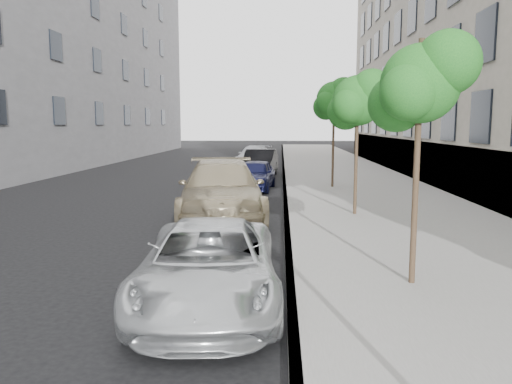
# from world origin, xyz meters

# --- Properties ---
(ground) EXTENTS (160.00, 160.00, 0.00)m
(ground) POSITION_xyz_m (0.00, 0.00, 0.00)
(ground) COLOR black
(ground) RESTS_ON ground
(sidewalk) EXTENTS (6.40, 72.00, 0.14)m
(sidewalk) POSITION_xyz_m (4.30, 24.00, 0.07)
(sidewalk) COLOR gray
(sidewalk) RESTS_ON ground
(curb) EXTENTS (0.15, 72.00, 0.14)m
(curb) POSITION_xyz_m (1.18, 24.00, 0.07)
(curb) COLOR #9E9B93
(curb) RESTS_ON ground
(tree_near) EXTENTS (1.63, 1.43, 4.07)m
(tree_near) POSITION_xyz_m (3.23, 1.50, 3.40)
(tree_near) COLOR #38281C
(tree_near) RESTS_ON sidewalk
(tree_mid) EXTENTS (1.77, 1.57, 4.18)m
(tree_mid) POSITION_xyz_m (3.23, 8.00, 3.45)
(tree_mid) COLOR #38281C
(tree_mid) RESTS_ON sidewalk
(tree_far) EXTENTS (1.79, 1.59, 4.55)m
(tree_far) POSITION_xyz_m (3.23, 14.50, 3.81)
(tree_far) COLOR #38281C
(tree_far) RESTS_ON sidewalk
(minivan) EXTENTS (2.39, 4.63, 1.25)m
(minivan) POSITION_xyz_m (-0.10, 0.69, 0.62)
(minivan) COLOR silver
(minivan) RESTS_ON ground
(suv) EXTENTS (3.08, 6.12, 1.70)m
(suv) POSITION_xyz_m (-0.72, 7.62, 0.85)
(suv) COLOR tan
(suv) RESTS_ON ground
(sedan_blue) EXTENTS (1.86, 3.90, 1.29)m
(sedan_blue) POSITION_xyz_m (-0.10, 14.37, 0.64)
(sedan_blue) COLOR black
(sedan_blue) RESTS_ON ground
(sedan_black) EXTENTS (1.91, 4.52, 1.45)m
(sedan_black) POSITION_xyz_m (-0.10, 19.75, 0.73)
(sedan_black) COLOR black
(sedan_black) RESTS_ON ground
(sedan_rear) EXTENTS (2.52, 4.90, 1.36)m
(sedan_rear) POSITION_xyz_m (-0.75, 26.26, 0.68)
(sedan_rear) COLOR #B1B4BA
(sedan_rear) RESTS_ON ground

